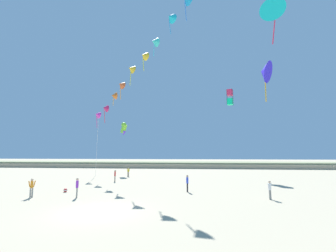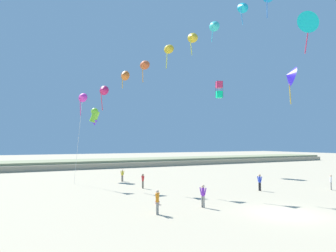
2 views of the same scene
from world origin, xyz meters
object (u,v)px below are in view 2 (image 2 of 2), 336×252
object	(u,v)px
person_mid_center	(122,174)
person_near_right	(260,181)
beach_ball	(157,202)
person_far_center	(203,194)
large_kite_outer_drift	(306,23)
large_kite_mid_trail	(95,116)
large_kite_low_lead	(219,90)
person_far_right	(143,180)
person_far_left	(331,181)
large_kite_high_solo	(290,76)
person_near_left	(157,200)

from	to	relation	value
person_mid_center	person_near_right	bearing A→B (deg)	-53.87
beach_ball	person_far_center	bearing A→B (deg)	-45.52
person_mid_center	large_kite_outer_drift	xyz separation A→B (m)	(19.29, -11.79, 18.51)
large_kite_mid_trail	person_far_center	bearing A→B (deg)	-82.95
large_kite_low_lead	large_kite_outer_drift	world-z (taller)	large_kite_outer_drift
person_near_right	large_kite_low_lead	distance (m)	21.17
person_far_center	beach_ball	xyz separation A→B (m)	(-2.50, 2.55, -0.78)
person_far_right	large_kite_outer_drift	distance (m)	27.24
person_near_right	person_far_center	world-z (taller)	person_far_center
person_far_left	large_kite_high_solo	size ratio (longest dim) A/B	0.30
large_kite_low_lead	beach_ball	xyz separation A→B (m)	(-19.00, -16.94, -13.07)
person_near_left	large_kite_low_lead	distance (m)	31.01
person_mid_center	large_kite_outer_drift	distance (m)	29.22
person_far_left	large_kite_low_lead	distance (m)	22.34
person_near_left	large_kite_high_solo	distance (m)	26.74
large_kite_low_lead	large_kite_mid_trail	bearing A→B (deg)	173.00
person_near_left	large_kite_outer_drift	xyz separation A→B (m)	(22.86, 5.66, 18.43)
large_kite_high_solo	large_kite_outer_drift	xyz separation A→B (m)	(0.48, -2.26, 6.12)
person_far_right	large_kite_low_lead	world-z (taller)	large_kite_low_lead
person_far_left	large_kite_low_lead	size ratio (longest dim) A/B	0.57
large_kite_mid_trail	beach_ball	world-z (taller)	large_kite_mid_trail
person_mid_center	person_far_right	bearing A→B (deg)	-89.82
person_near_right	person_far_left	distance (m)	7.42
person_mid_center	person_far_left	world-z (taller)	person_far_left
large_kite_low_lead	large_kite_outer_drift	bearing A→B (deg)	-80.17
person_near_right	person_mid_center	bearing A→B (deg)	126.13
person_mid_center	large_kite_mid_trail	xyz separation A→B (m)	(-2.37, 4.76, 7.53)
person_near_left	person_near_right	bearing A→B (deg)	17.43
person_far_right	large_kite_outer_drift	world-z (taller)	large_kite_outer_drift
person_near_left	person_mid_center	xyz separation A→B (m)	(3.56, 17.45, -0.08)
large_kite_low_lead	large_kite_high_solo	world-z (taller)	large_kite_high_solo
person_near_right	large_kite_high_solo	world-z (taller)	large_kite_high_solo
large_kite_low_lead	person_near_left	bearing A→B (deg)	-135.78
person_near_left	person_far_right	distance (m)	11.56
person_far_left	large_kite_mid_trail	world-z (taller)	large_kite_mid_trail
large_kite_mid_trail	person_mid_center	bearing A→B (deg)	-63.55
beach_ball	large_kite_mid_trail	bearing A→B (deg)	90.60
large_kite_mid_trail	large_kite_high_solo	world-z (taller)	large_kite_high_solo
person_far_left	person_far_right	xyz separation A→B (m)	(-16.50, 9.75, -0.01)
large_kite_low_lead	beach_ball	size ratio (longest dim) A/B	7.30
person_near_left	person_far_right	size ratio (longest dim) A/B	1.07
person_near_left	person_mid_center	distance (m)	17.81
person_near_right	large_kite_low_lead	world-z (taller)	large_kite_low_lead
person_far_left	large_kite_mid_trail	size ratio (longest dim) A/B	0.63
person_near_right	person_far_right	world-z (taller)	person_near_right
beach_ball	large_kite_outer_drift	bearing A→B (deg)	7.30
person_near_left	large_kite_mid_trail	distance (m)	23.46
person_far_left	person_far_right	bearing A→B (deg)	149.43
person_near_left	person_near_right	distance (m)	13.90
person_far_right	large_kite_mid_trail	distance (m)	13.71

